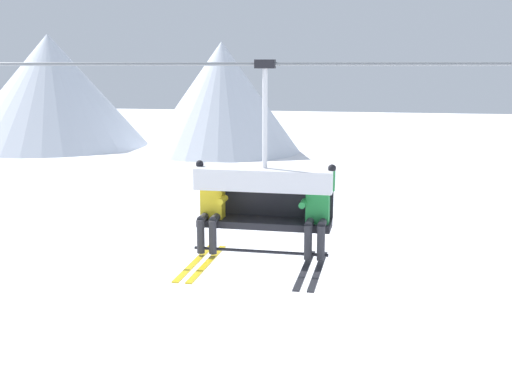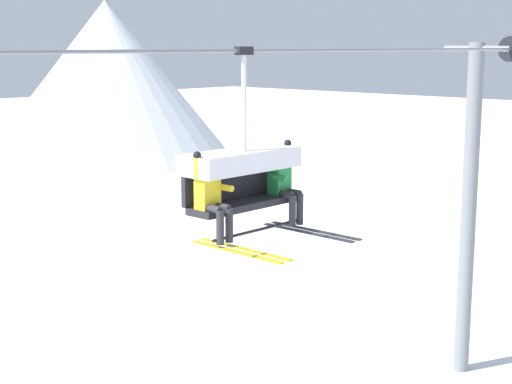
# 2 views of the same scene
# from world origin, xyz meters

# --- Properties ---
(mountain_peak_east) EXTENTS (17.36, 17.36, 10.88)m
(mountain_peak_east) POSITION_xyz_m (24.19, 36.52, 5.44)
(mountain_peak_east) COLOR white
(mountain_peak_east) RESTS_ON ground_plane
(lift_tower_far) EXTENTS (0.36, 1.88, 8.01)m
(lift_tower_far) POSITION_xyz_m (7.83, -0.02, 4.17)
(lift_tower_far) COLOR slate
(lift_tower_far) RESTS_ON ground_plane
(lift_cable) EXTENTS (15.87, 0.05, 0.05)m
(lift_cable) POSITION_xyz_m (0.89, -0.80, 7.73)
(lift_cable) COLOR slate
(chairlift_chair) EXTENTS (1.94, 0.74, 2.65)m
(chairlift_chair) POSITION_xyz_m (-0.59, -0.73, 6.00)
(chairlift_chair) COLOR #232328
(skier_yellow) EXTENTS (0.48, 1.70, 1.34)m
(skier_yellow) POSITION_xyz_m (-1.35, -0.94, 5.72)
(skier_yellow) COLOR yellow
(skier_green) EXTENTS (0.48, 1.70, 1.34)m
(skier_green) POSITION_xyz_m (0.18, -0.94, 5.72)
(skier_green) COLOR #23843D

